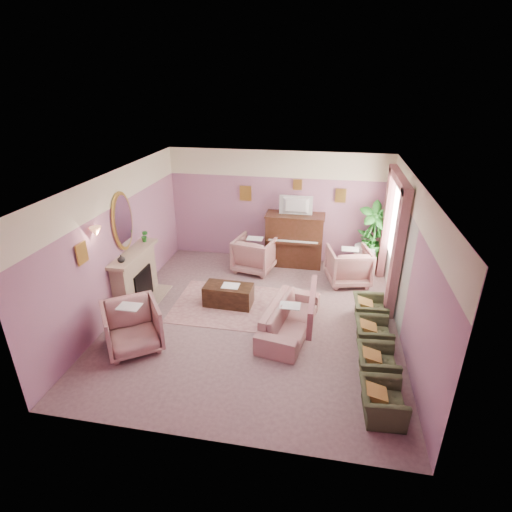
% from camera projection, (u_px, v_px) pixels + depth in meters
% --- Properties ---
extents(floor, '(5.50, 6.00, 0.01)m').
position_uv_depth(floor, '(255.00, 318.00, 7.96)').
color(floor, gray).
rests_on(floor, ground).
extents(ceiling, '(5.50, 6.00, 0.01)m').
position_uv_depth(ceiling, '(255.00, 179.00, 6.82)').
color(ceiling, white).
rests_on(ceiling, wall_back).
extents(wall_back, '(5.50, 0.02, 2.80)m').
position_uv_depth(wall_back, '(277.00, 207.00, 10.08)').
color(wall_back, gray).
rests_on(wall_back, floor).
extents(wall_front, '(5.50, 0.02, 2.80)m').
position_uv_depth(wall_front, '(208.00, 356.00, 4.70)').
color(wall_front, gray).
rests_on(wall_front, floor).
extents(wall_left, '(0.02, 6.00, 2.80)m').
position_uv_depth(wall_left, '(118.00, 244.00, 7.85)').
color(wall_left, gray).
rests_on(wall_left, floor).
extents(wall_right, '(0.02, 6.00, 2.80)m').
position_uv_depth(wall_right, '(410.00, 266.00, 6.93)').
color(wall_right, gray).
rests_on(wall_right, floor).
extents(picture_rail_band, '(5.50, 0.01, 0.65)m').
position_uv_depth(picture_rail_band, '(278.00, 164.00, 9.63)').
color(picture_rail_band, white).
rests_on(picture_rail_band, wall_back).
extents(stripe_panel, '(0.01, 3.00, 2.15)m').
position_uv_depth(stripe_panel, '(397.00, 253.00, 8.23)').
color(stripe_panel, beige).
rests_on(stripe_panel, wall_right).
extents(fireplace_surround, '(0.30, 1.40, 1.10)m').
position_uv_depth(fireplace_surround, '(135.00, 278.00, 8.35)').
color(fireplace_surround, tan).
rests_on(fireplace_surround, floor).
extents(fireplace_inset, '(0.18, 0.72, 0.68)m').
position_uv_depth(fireplace_inset, '(141.00, 285.00, 8.39)').
color(fireplace_inset, black).
rests_on(fireplace_inset, floor).
extents(fire_ember, '(0.06, 0.54, 0.10)m').
position_uv_depth(fire_ember, '(144.00, 293.00, 8.46)').
color(fire_ember, '#FF7102').
rests_on(fire_ember, floor).
extents(mantel_shelf, '(0.40, 1.55, 0.07)m').
position_uv_depth(mantel_shelf, '(133.00, 253.00, 8.11)').
color(mantel_shelf, tan).
rests_on(mantel_shelf, fireplace_surround).
extents(hearth, '(0.55, 1.50, 0.02)m').
position_uv_depth(hearth, '(147.00, 301.00, 8.54)').
color(hearth, tan).
rests_on(hearth, floor).
extents(mirror_frame, '(0.04, 0.72, 1.20)m').
position_uv_depth(mirror_frame, '(122.00, 221.00, 7.85)').
color(mirror_frame, gold).
rests_on(mirror_frame, wall_left).
extents(mirror_glass, '(0.01, 0.60, 1.06)m').
position_uv_depth(mirror_glass, '(124.00, 221.00, 7.85)').
color(mirror_glass, white).
rests_on(mirror_glass, wall_left).
extents(sconce_shade, '(0.20, 0.20, 0.16)m').
position_uv_depth(sconce_shade, '(96.00, 232.00, 6.82)').
color(sconce_shade, '#E99762').
rests_on(sconce_shade, wall_left).
extents(piano, '(1.40, 0.60, 1.30)m').
position_uv_depth(piano, '(294.00, 240.00, 10.02)').
color(piano, '#3F2214').
rests_on(piano, floor).
extents(piano_keyshelf, '(1.30, 0.12, 0.06)m').
position_uv_depth(piano_keyshelf, '(293.00, 243.00, 9.68)').
color(piano_keyshelf, '#3F2214').
rests_on(piano_keyshelf, piano).
extents(piano_keys, '(1.20, 0.08, 0.02)m').
position_uv_depth(piano_keys, '(293.00, 241.00, 9.66)').
color(piano_keys, white).
rests_on(piano_keys, piano).
extents(piano_top, '(1.45, 0.65, 0.04)m').
position_uv_depth(piano_top, '(295.00, 215.00, 9.75)').
color(piano_top, '#3F2214').
rests_on(piano_top, piano).
extents(television, '(0.80, 0.12, 0.48)m').
position_uv_depth(television, '(296.00, 204.00, 9.58)').
color(television, black).
rests_on(television, piano).
extents(print_back_left, '(0.30, 0.03, 0.38)m').
position_uv_depth(print_back_left, '(246.00, 193.00, 10.05)').
color(print_back_left, gold).
rests_on(print_back_left, wall_back).
extents(print_back_right, '(0.26, 0.03, 0.34)m').
position_uv_depth(print_back_right, '(341.00, 196.00, 9.63)').
color(print_back_right, gold).
rests_on(print_back_right, wall_back).
extents(print_back_mid, '(0.22, 0.03, 0.26)m').
position_uv_depth(print_back_mid, '(298.00, 185.00, 9.71)').
color(print_back_mid, gold).
rests_on(print_back_mid, wall_back).
extents(print_left_wall, '(0.03, 0.28, 0.36)m').
position_uv_depth(print_left_wall, '(82.00, 253.00, 6.63)').
color(print_left_wall, gold).
rests_on(print_left_wall, wall_left).
extents(window_blind, '(0.03, 1.40, 1.80)m').
position_uv_depth(window_blind, '(398.00, 220.00, 8.21)').
color(window_blind, beige).
rests_on(window_blind, wall_right).
extents(curtain_left, '(0.16, 0.34, 2.60)m').
position_uv_depth(curtain_left, '(397.00, 256.00, 7.56)').
color(curtain_left, '#9B5A60').
rests_on(curtain_left, floor).
extents(curtain_right, '(0.16, 0.34, 2.60)m').
position_uv_depth(curtain_right, '(386.00, 224.00, 9.21)').
color(curtain_right, '#9B5A60').
rests_on(curtain_right, floor).
extents(pelmet, '(0.16, 2.20, 0.16)m').
position_uv_depth(pelmet, '(400.00, 179.00, 7.87)').
color(pelmet, '#9B5A60').
rests_on(pelmet, wall_right).
extents(mantel_plant, '(0.16, 0.16, 0.28)m').
position_uv_depth(mantel_plant, '(145.00, 236.00, 8.53)').
color(mantel_plant, '#227624').
rests_on(mantel_plant, mantel_shelf).
extents(mantel_vase, '(0.16, 0.16, 0.16)m').
position_uv_depth(mantel_vase, '(121.00, 259.00, 7.61)').
color(mantel_vase, white).
rests_on(mantel_vase, mantel_shelf).
extents(area_rug, '(2.50, 1.80, 0.01)m').
position_uv_depth(area_rug, '(234.00, 305.00, 8.40)').
color(area_rug, '#AF7A79').
rests_on(area_rug, floor).
extents(coffee_table, '(1.02, 0.53, 0.45)m').
position_uv_depth(coffee_table, '(229.00, 295.00, 8.35)').
color(coffee_table, black).
rests_on(coffee_table, floor).
extents(table_paper, '(0.35, 0.28, 0.01)m').
position_uv_depth(table_paper, '(231.00, 286.00, 8.25)').
color(table_paper, white).
rests_on(table_paper, coffee_table).
extents(sofa, '(0.64, 1.91, 0.77)m').
position_uv_depth(sofa, '(290.00, 313.00, 7.42)').
color(sofa, tan).
rests_on(sofa, floor).
extents(sofa_throw, '(0.10, 1.45, 0.53)m').
position_uv_depth(sofa_throw, '(312.00, 305.00, 7.27)').
color(sofa_throw, '#9B5A60').
rests_on(sofa_throw, sofa).
extents(floral_armchair_left, '(0.91, 0.91, 0.95)m').
position_uv_depth(floral_armchair_left, '(255.00, 252.00, 9.76)').
color(floral_armchair_left, tan).
rests_on(floral_armchair_left, floor).
extents(floral_armchair_right, '(0.91, 0.91, 0.95)m').
position_uv_depth(floral_armchair_right, '(349.00, 264.00, 9.17)').
color(floral_armchair_right, tan).
rests_on(floral_armchair_right, floor).
extents(floral_armchair_front, '(0.91, 0.91, 0.95)m').
position_uv_depth(floral_armchair_front, '(132.00, 325.00, 6.91)').
color(floral_armchair_front, tan).
rests_on(floral_armchair_front, floor).
extents(olive_chair_a, '(0.50, 0.71, 0.62)m').
position_uv_depth(olive_chair_a, '(383.00, 398.00, 5.57)').
color(olive_chair_a, '#3C4529').
rests_on(olive_chair_a, floor).
extents(olive_chair_b, '(0.50, 0.71, 0.62)m').
position_uv_depth(olive_chair_b, '(377.00, 360.00, 6.30)').
color(olive_chair_b, '#3C4529').
rests_on(olive_chair_b, floor).
extents(olive_chair_c, '(0.50, 0.71, 0.62)m').
position_uv_depth(olive_chair_c, '(373.00, 331.00, 7.04)').
color(olive_chair_c, '#3C4529').
rests_on(olive_chair_c, floor).
extents(olive_chair_d, '(0.50, 0.71, 0.62)m').
position_uv_depth(olive_chair_d, '(370.00, 307.00, 7.77)').
color(olive_chair_d, '#3C4529').
rests_on(olive_chair_d, floor).
extents(side_table, '(0.52, 0.52, 0.70)m').
position_uv_depth(side_table, '(364.00, 259.00, 9.69)').
color(side_table, white).
rests_on(side_table, floor).
extents(side_plant_big, '(0.30, 0.30, 0.34)m').
position_uv_depth(side_plant_big, '(366.00, 240.00, 9.47)').
color(side_plant_big, '#227624').
rests_on(side_plant_big, side_table).
extents(side_plant_small, '(0.16, 0.16, 0.28)m').
position_uv_depth(side_plant_small, '(372.00, 243.00, 9.38)').
color(side_plant_small, '#227624').
rests_on(side_plant_small, side_table).
extents(palm_pot, '(0.34, 0.34, 0.34)m').
position_uv_depth(palm_pot, '(370.00, 266.00, 9.78)').
color(palm_pot, brown).
rests_on(palm_pot, floor).
extents(palm_plant, '(0.76, 0.76, 1.44)m').
position_uv_depth(palm_plant, '(374.00, 232.00, 9.42)').
color(palm_plant, '#227624').
rests_on(palm_plant, palm_pot).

